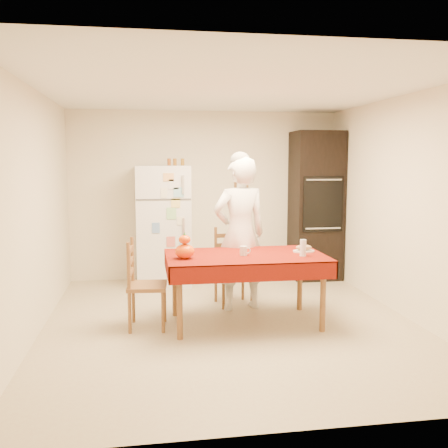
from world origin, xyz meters
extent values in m
plane|color=tan|center=(0.00, 0.00, 0.00)|extent=(4.50, 4.50, 0.00)
cube|color=#EBE2C5|center=(0.00, 2.25, 1.25)|extent=(4.00, 0.02, 2.50)
cube|color=#EBE2C5|center=(0.00, -2.25, 1.25)|extent=(4.00, 0.02, 2.50)
cube|color=#EBE2C5|center=(-2.00, 0.00, 1.25)|extent=(0.02, 4.50, 2.50)
cube|color=#EBE2C5|center=(2.00, 0.00, 1.25)|extent=(0.02, 4.50, 2.50)
cube|color=white|center=(0.00, 0.00, 2.50)|extent=(4.00, 4.50, 0.02)
cube|color=brown|center=(0.55, 2.23, 1.50)|extent=(0.22, 0.02, 0.30)
cube|color=white|center=(-0.65, 1.88, 0.85)|extent=(0.75, 0.70, 1.70)
cube|color=silver|center=(-0.39, 1.51, 1.45)|extent=(0.03, 0.03, 0.25)
cube|color=silver|center=(-0.39, 1.51, 0.70)|extent=(0.03, 0.03, 0.60)
cube|color=black|center=(1.63, 1.93, 1.10)|extent=(0.70, 0.60, 2.20)
cube|color=black|center=(1.63, 1.62, 1.15)|extent=(0.59, 0.02, 0.80)
cylinder|color=brown|center=(-0.58, -0.42, 0.35)|extent=(0.06, 0.06, 0.71)
cylinder|color=brown|center=(-0.58, 0.36, 0.35)|extent=(0.06, 0.06, 0.71)
cylinder|color=brown|center=(0.90, -0.42, 0.35)|extent=(0.06, 0.06, 0.71)
cylinder|color=brown|center=(0.90, 0.36, 0.35)|extent=(0.06, 0.06, 0.71)
cube|color=brown|center=(0.16, -0.03, 0.73)|extent=(1.60, 0.90, 0.04)
cube|color=#5A0F05|center=(0.16, -0.03, 0.76)|extent=(1.70, 1.00, 0.01)
cylinder|color=brown|center=(0.01, 0.51, 0.21)|extent=(0.04, 0.04, 0.43)
cylinder|color=brown|center=(-0.04, 0.85, 0.21)|extent=(0.04, 0.04, 0.43)
cylinder|color=brown|center=(0.36, 0.56, 0.21)|extent=(0.04, 0.04, 0.43)
cylinder|color=brown|center=(0.32, 0.90, 0.21)|extent=(0.04, 0.04, 0.43)
cube|color=brown|center=(0.16, 0.71, 0.45)|extent=(0.47, 0.45, 0.04)
cube|color=brown|center=(0.14, 0.87, 0.70)|extent=(0.36, 0.08, 0.50)
cylinder|color=brown|center=(-0.74, -0.20, 0.21)|extent=(0.04, 0.04, 0.43)
cylinder|color=brown|center=(-1.08, -0.17, 0.21)|extent=(0.04, 0.04, 0.43)
cylinder|color=brown|center=(-0.71, 0.16, 0.21)|extent=(0.04, 0.04, 0.43)
cylinder|color=brown|center=(-1.05, 0.19, 0.21)|extent=(0.04, 0.04, 0.43)
cube|color=brown|center=(-0.89, -0.01, 0.45)|extent=(0.43, 0.45, 0.04)
cube|color=brown|center=(-1.06, 0.01, 0.70)|extent=(0.06, 0.36, 0.50)
imported|color=white|center=(0.20, 0.53, 0.91)|extent=(0.73, 0.55, 1.81)
cylinder|color=silver|center=(0.13, -0.08, 0.81)|extent=(0.08, 0.08, 0.10)
ellipsoid|color=#CC5804|center=(-0.50, -0.15, 0.84)|extent=(0.20, 0.20, 0.15)
ellipsoid|color=#C35504|center=(-0.50, -0.15, 0.96)|extent=(0.12, 0.12, 0.09)
cylinder|color=white|center=(0.75, -0.20, 0.85)|extent=(0.07, 0.07, 0.18)
cylinder|color=white|center=(0.83, 0.03, 0.77)|extent=(0.24, 0.24, 0.02)
ellipsoid|color=tan|center=(0.83, 0.03, 0.81)|extent=(0.18, 0.10, 0.06)
cylinder|color=brown|center=(-0.55, 1.93, 1.75)|extent=(0.05, 0.05, 0.10)
cylinder|color=#985E1B|center=(-0.47, 1.93, 1.75)|extent=(0.05, 0.05, 0.10)
cylinder|color=#97661B|center=(-0.36, 1.93, 1.75)|extent=(0.05, 0.05, 0.10)
camera|label=1|loc=(-0.89, -5.21, 1.76)|focal=40.00mm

